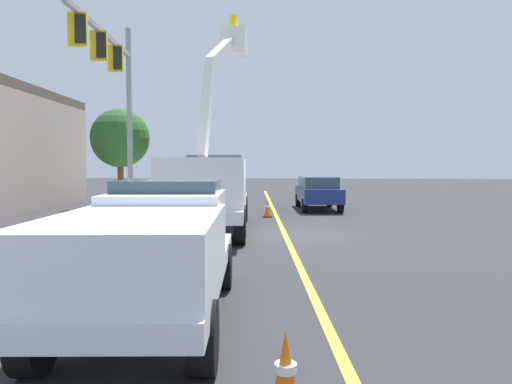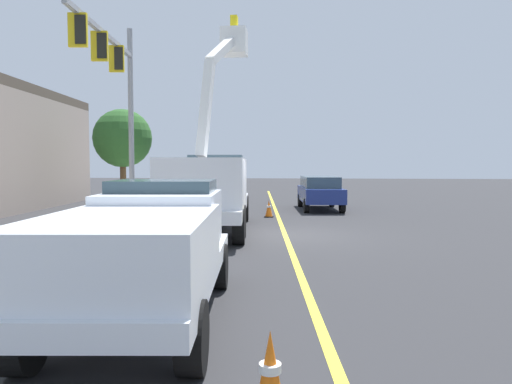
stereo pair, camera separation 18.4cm
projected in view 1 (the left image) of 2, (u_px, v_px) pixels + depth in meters
ground at (285, 235)px, 15.71m from camera, size 120.00×120.00×0.00m
sidewalk_far_side at (64, 234)px, 15.65m from camera, size 60.09×8.78×0.12m
lane_centre_stripe at (285, 235)px, 15.71m from camera, size 49.83×4.48×0.01m
utility_bucket_truck at (210, 184)px, 16.77m from camera, size 8.39×3.20×7.57m
service_pickup_truck at (152, 247)px, 7.09m from camera, size 5.76×2.58×2.06m
passing_minivan at (318, 190)px, 24.49m from camera, size 4.95×2.31×1.69m
traffic_cone_leading at (285, 380)px, 4.24m from camera, size 0.40×0.40×0.89m
traffic_cone_mid_front at (268, 209)px, 21.00m from camera, size 0.40×0.40×0.76m
traffic_signal_mast at (114, 81)px, 17.88m from camera, size 6.93×0.91×7.97m
street_tree_right at (120, 139)px, 25.29m from camera, size 3.08×3.08×5.23m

